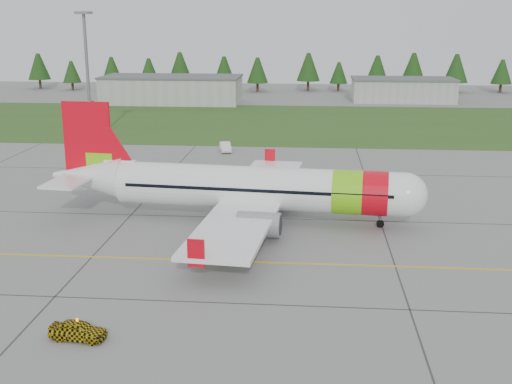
{
  "coord_description": "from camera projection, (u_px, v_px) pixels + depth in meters",
  "views": [
    {
      "loc": [
        2.97,
        -40.89,
        19.14
      ],
      "look_at": [
        -1.95,
        16.23,
        3.72
      ],
      "focal_mm": 45.0,
      "sensor_mm": 36.0,
      "label": 1
    }
  ],
  "objects": [
    {
      "name": "grass_strip",
      "position": [
        295.0,
        123.0,
        123.45
      ],
      "size": [
        320.0,
        50.0,
        0.03
      ],
      "primitive_type": "cube",
      "color": "#30561E",
      "rests_on": "ground"
    },
    {
      "name": "service_van",
      "position": [
        225.0,
        137.0,
        95.82
      ],
      "size": [
        1.8,
        1.74,
        4.34
      ],
      "primitive_type": "imported",
      "rotation": [
        0.0,
        0.0,
        0.23
      ],
      "color": "white",
      "rests_on": "ground"
    },
    {
      "name": "hangar_east",
      "position": [
        403.0,
        90.0,
        155.35
      ],
      "size": [
        24.0,
        12.0,
        5.2
      ],
      "primitive_type": "cube",
      "color": "#A8A8A3",
      "rests_on": "ground"
    },
    {
      "name": "aircraft",
      "position": [
        249.0,
        188.0,
        62.53
      ],
      "size": [
        37.5,
        34.7,
        11.36
      ],
      "rotation": [
        0.0,
        0.0,
        -0.09
      ],
      "color": "white",
      "rests_on": "ground"
    },
    {
      "name": "taxi_guideline",
      "position": [
        271.0,
        262.0,
        52.25
      ],
      "size": [
        120.0,
        0.25,
        0.02
      ],
      "primitive_type": "cube",
      "color": "gold",
      "rests_on": "ground"
    },
    {
      "name": "follow_me_car",
      "position": [
        77.0,
        313.0,
        39.27
      ],
      "size": [
        1.36,
        1.56,
        3.58
      ],
      "primitive_type": "imported",
      "rotation": [
        0.0,
        0.0,
        1.47
      ],
      "color": "#DBB90C",
      "rests_on": "ground"
    },
    {
      "name": "floodlight_mast",
      "position": [
        88.0,
        80.0,
        100.42
      ],
      "size": [
        0.5,
        0.5,
        20.0
      ],
      "primitive_type": "cylinder",
      "color": "slate",
      "rests_on": "ground"
    },
    {
      "name": "hangar_west",
      "position": [
        172.0,
        90.0,
        152.1
      ],
      "size": [
        32.0,
        14.0,
        6.0
      ],
      "primitive_type": "cube",
      "color": "#A8A8A3",
      "rests_on": "ground"
    },
    {
      "name": "ground",
      "position": [
        264.0,
        305.0,
        44.56
      ],
      "size": [
        320.0,
        320.0,
        0.0
      ],
      "primitive_type": "plane",
      "color": "gray",
      "rests_on": "ground"
    },
    {
      "name": "treeline",
      "position": [
        301.0,
        73.0,
        176.04
      ],
      "size": [
        160.0,
        8.0,
        10.0
      ],
      "primitive_type": null,
      "color": "#1C3F14",
      "rests_on": "ground"
    }
  ]
}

